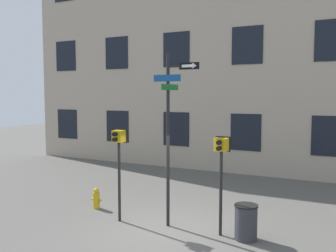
{
  "coord_description": "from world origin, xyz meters",
  "views": [
    {
      "loc": [
        4.38,
        -8.6,
        3.6
      ],
      "look_at": [
        -0.13,
        0.31,
        2.75
      ],
      "focal_mm": 40.0,
      "sensor_mm": 36.0,
      "label": 1
    }
  ],
  "objects_px": {
    "street_sign_pole": "(170,126)",
    "pedestrian_signal_right": "(221,159)",
    "pedestrian_signal_left": "(119,150)",
    "trash_bin": "(246,222)",
    "fire_hydrant": "(96,198)"
  },
  "relations": [
    {
      "from": "street_sign_pole",
      "to": "pedestrian_signal_right",
      "type": "xyz_separation_m",
      "value": [
        1.44,
        -0.01,
        -0.78
      ]
    },
    {
      "from": "pedestrian_signal_left",
      "to": "pedestrian_signal_right",
      "type": "height_order",
      "value": "pedestrian_signal_left"
    },
    {
      "from": "pedestrian_signal_left",
      "to": "trash_bin",
      "type": "distance_m",
      "value": 3.91
    },
    {
      "from": "fire_hydrant",
      "to": "street_sign_pole",
      "type": "bearing_deg",
      "value": -7.9
    },
    {
      "from": "fire_hydrant",
      "to": "trash_bin",
      "type": "distance_m",
      "value": 4.91
    },
    {
      "from": "pedestrian_signal_left",
      "to": "fire_hydrant",
      "type": "height_order",
      "value": "pedestrian_signal_left"
    },
    {
      "from": "pedestrian_signal_right",
      "to": "fire_hydrant",
      "type": "distance_m",
      "value": 4.57
    },
    {
      "from": "pedestrian_signal_left",
      "to": "pedestrian_signal_right",
      "type": "xyz_separation_m",
      "value": [
        2.91,
        0.26,
        -0.06
      ]
    },
    {
      "from": "pedestrian_signal_left",
      "to": "trash_bin",
      "type": "relative_size",
      "value": 2.97
    },
    {
      "from": "street_sign_pole",
      "to": "trash_bin",
      "type": "height_order",
      "value": "street_sign_pole"
    },
    {
      "from": "street_sign_pole",
      "to": "trash_bin",
      "type": "distance_m",
      "value": 3.12
    },
    {
      "from": "trash_bin",
      "to": "pedestrian_signal_right",
      "type": "bearing_deg",
      "value": -178.57
    },
    {
      "from": "pedestrian_signal_left",
      "to": "pedestrian_signal_right",
      "type": "bearing_deg",
      "value": 5.15
    },
    {
      "from": "street_sign_pole",
      "to": "fire_hydrant",
      "type": "bearing_deg",
      "value": 172.1
    },
    {
      "from": "pedestrian_signal_right",
      "to": "fire_hydrant",
      "type": "bearing_deg",
      "value": 174.6
    }
  ]
}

